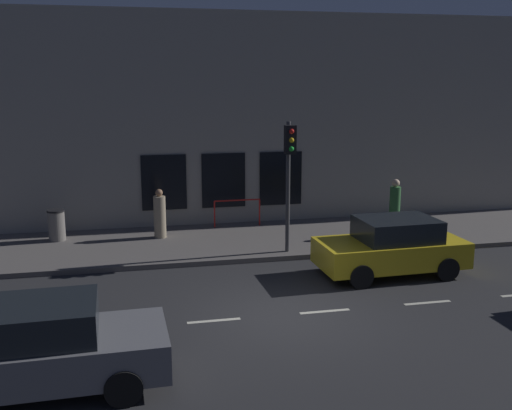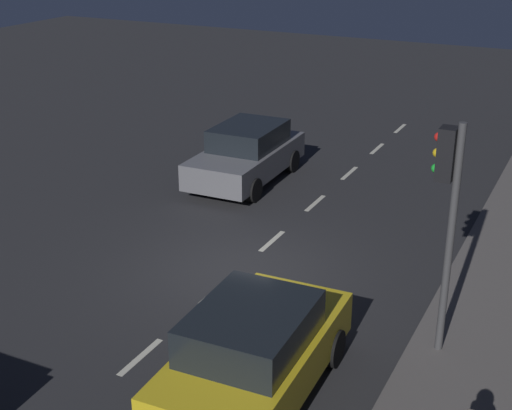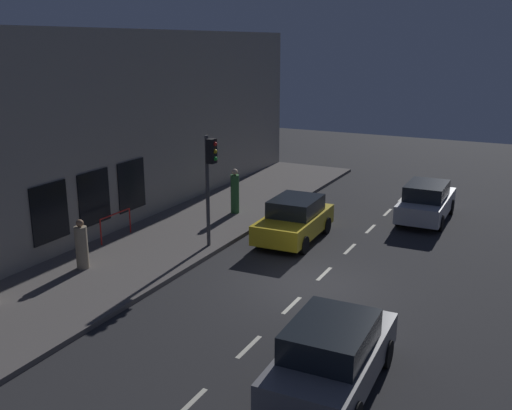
{
  "view_description": "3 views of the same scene",
  "coord_description": "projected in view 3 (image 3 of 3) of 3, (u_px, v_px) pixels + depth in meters",
  "views": [
    {
      "loc": [
        -12.4,
        3.32,
        5.28
      ],
      "look_at": [
        2.69,
        0.06,
        2.02
      ],
      "focal_mm": 41.84,
      "sensor_mm": 36.0,
      "label": 1
    },
    {
      "loc": [
        6.39,
        -12.0,
        6.99
      ],
      "look_at": [
        0.6,
        -0.43,
        1.74
      ],
      "focal_mm": 50.75,
      "sensor_mm": 36.0,
      "label": 2
    },
    {
      "loc": [
        -5.93,
        15.5,
        7.17
      ],
      "look_at": [
        2.58,
        -1.26,
        1.89
      ],
      "focal_mm": 41.09,
      "sensor_mm": 36.0,
      "label": 3
    }
  ],
  "objects": [
    {
      "name": "parked_car_2",
      "position": [
        295.0,
        219.0,
        21.7
      ],
      "size": [
        2.01,
        4.06,
        1.58
      ],
      "rotation": [
        0.0,
        0.0,
        0.03
      ],
      "color": "gold",
      "rests_on": "ground"
    },
    {
      "name": "parked_car_0",
      "position": [
        332.0,
        354.0,
        12.36
      ],
      "size": [
        1.99,
        4.24,
        1.58
      ],
      "rotation": [
        0.0,
        0.0,
        3.17
      ],
      "color": "slate",
      "rests_on": "ground"
    },
    {
      "name": "lane_centre_line",
      "position": [
        324.0,
        274.0,
        18.68
      ],
      "size": [
        0.12,
        27.2,
        0.01
      ],
      "color": "beige",
      "rests_on": "ground"
    },
    {
      "name": "traffic_light",
      "position": [
        210.0,
        169.0,
        20.06
      ],
      "size": [
        0.47,
        0.32,
        3.94
      ],
      "color": "#424244",
      "rests_on": "sidewalk"
    },
    {
      "name": "sidewalk",
      "position": [
        147.0,
        251.0,
        20.53
      ],
      "size": [
        4.5,
        32.0,
        0.15
      ],
      "color": "#5B5654",
      "rests_on": "ground"
    },
    {
      "name": "building_facade",
      "position": [
        83.0,
        140.0,
        20.63
      ],
      "size": [
        0.65,
        32.0,
        7.62
      ],
      "color": "gray",
      "rests_on": "ground"
    },
    {
      "name": "pedestrian_1",
      "position": [
        235.0,
        192.0,
        24.57
      ],
      "size": [
        0.48,
        0.48,
        1.9
      ],
      "rotation": [
        0.0,
        0.0,
        3.61
      ],
      "color": "#336B38",
      "rests_on": "sidewalk"
    },
    {
      "name": "red_railing",
      "position": [
        115.0,
        221.0,
        21.37
      ],
      "size": [
        0.05,
        1.67,
        0.97
      ],
      "color": "red",
      "rests_on": "sidewalk"
    },
    {
      "name": "parked_car_1",
      "position": [
        426.0,
        201.0,
        24.13
      ],
      "size": [
        1.87,
        4.29,
        1.58
      ],
      "rotation": [
        0.0,
        0.0,
        3.15
      ],
      "color": "#B7B7BC",
      "rests_on": "ground"
    },
    {
      "name": "pedestrian_0",
      "position": [
        82.0,
        246.0,
        18.57
      ],
      "size": [
        0.56,
        0.56,
        1.63
      ],
      "rotation": [
        0.0,
        0.0,
        4.05
      ],
      "color": "gray",
      "rests_on": "sidewalk"
    },
    {
      "name": "ground_plane",
      "position": [
        313.0,
        285.0,
        17.82
      ],
      "size": [
        60.0,
        60.0,
        0.0
      ],
      "primitive_type": "plane",
      "color": "#28282B"
    }
  ]
}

